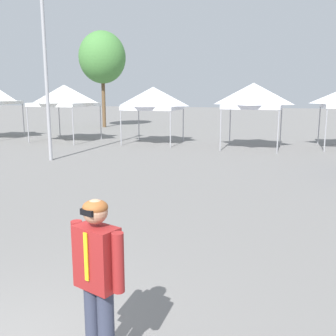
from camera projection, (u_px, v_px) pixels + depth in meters
name	position (u px, v px, depth m)	size (l,w,h in m)	color
canopy_tent_behind_center	(64.00, 96.00, 21.91)	(3.23, 3.23, 3.14)	#9E9EA3
canopy_tent_behind_right	(153.00, 98.00, 20.86)	(2.80, 2.80, 3.02)	#9E9EA3
canopy_tent_right_of_center	(253.00, 96.00, 18.92)	(2.86, 2.86, 3.18)	#9E9EA3
person_foreground	(98.00, 276.00, 3.68)	(0.62, 0.37, 1.78)	#33384C
light_pole_opposite_side	(43.00, 19.00, 14.98)	(0.36, 0.36, 9.84)	#9E9EA3
tree_behind_tents_center	(102.00, 58.00, 30.24)	(3.61, 3.61, 7.38)	brown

